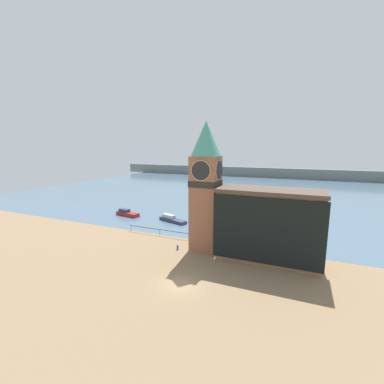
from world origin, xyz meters
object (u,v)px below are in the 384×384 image
at_px(pier_building, 268,225).
at_px(boat_near, 172,219).
at_px(clock_tower, 206,183).
at_px(boat_far, 127,213).
at_px(mooring_bollard_near, 178,247).

distance_m(pier_building, boat_near, 24.22).
bearing_deg(clock_tower, boat_near, 136.64).
relative_size(pier_building, boat_near, 2.01).
relative_size(clock_tower, pier_building, 1.38).
distance_m(boat_near, boat_far, 11.65).
bearing_deg(pier_building, boat_near, 151.37).
height_order(clock_tower, pier_building, clock_tower).
height_order(pier_building, mooring_bollard_near, pier_building).
distance_m(clock_tower, mooring_bollard_near, 10.69).
relative_size(clock_tower, boat_far, 3.16).
height_order(clock_tower, boat_far, clock_tower).
xyz_separation_m(pier_building, mooring_bollard_near, (-12.97, -1.80, -4.59)).
relative_size(pier_building, mooring_bollard_near, 18.94).
bearing_deg(pier_building, clock_tower, 176.93).
bearing_deg(mooring_bollard_near, boat_far, 145.61).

